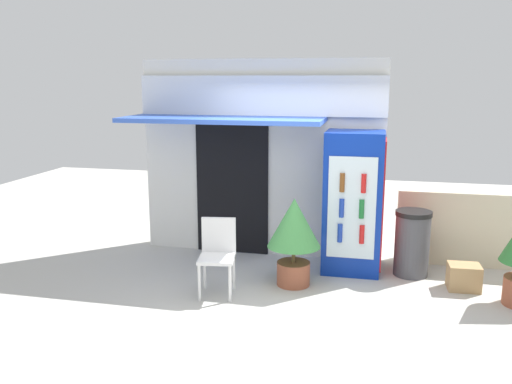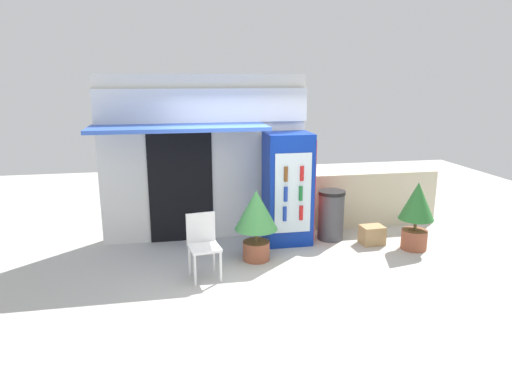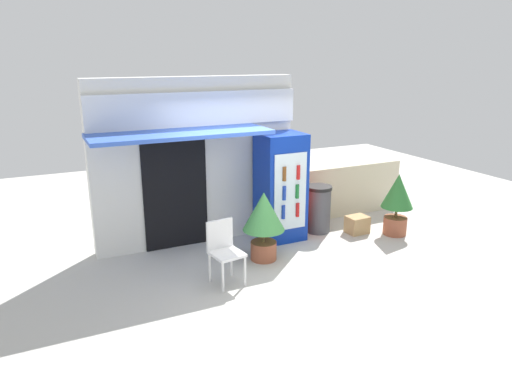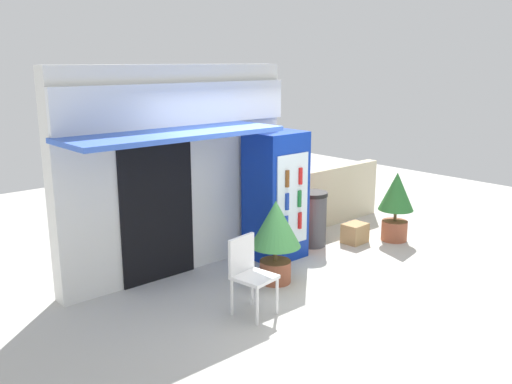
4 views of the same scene
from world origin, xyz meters
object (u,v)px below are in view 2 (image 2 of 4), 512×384
plastic_chair (203,241)px  potted_plant_curbside (417,210)px  drink_cooler (288,189)px  potted_plant_near_shop (256,216)px  cardboard_box (372,235)px  trash_bin (331,215)px

plastic_chair → potted_plant_curbside: size_ratio=0.80×
drink_cooler → potted_plant_near_shop: bearing=-134.1°
drink_cooler → potted_plant_curbside: 2.12m
drink_cooler → plastic_chair: bearing=-143.0°
cardboard_box → drink_cooler: bearing=164.0°
drink_cooler → potted_plant_near_shop: drink_cooler is taller
drink_cooler → cardboard_box: size_ratio=4.96×
trash_bin → cardboard_box: 0.77m
potted_plant_curbside → trash_bin: (-1.19, 0.73, -0.24)m
plastic_chair → potted_plant_curbside: (3.51, 0.41, 0.15)m
potted_plant_near_shop → trash_bin: potted_plant_near_shop is taller
potted_plant_curbside → potted_plant_near_shop: bearing=179.1°
potted_plant_curbside → trash_bin: potted_plant_curbside is taller
potted_plant_near_shop → potted_plant_curbside: bearing=-0.9°
trash_bin → cardboard_box: bearing=-31.9°
cardboard_box → potted_plant_curbside: bearing=-31.0°
potted_plant_curbside → cardboard_box: potted_plant_curbside is taller
potted_plant_near_shop → cardboard_box: (2.07, 0.31, -0.54)m
drink_cooler → plastic_chair: 1.97m
potted_plant_near_shop → cardboard_box: 2.17m
potted_plant_curbside → cardboard_box: bearing=149.0°
plastic_chair → potted_plant_near_shop: bearing=27.8°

